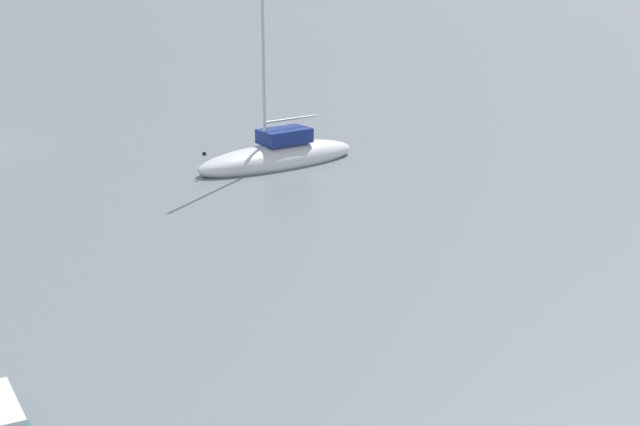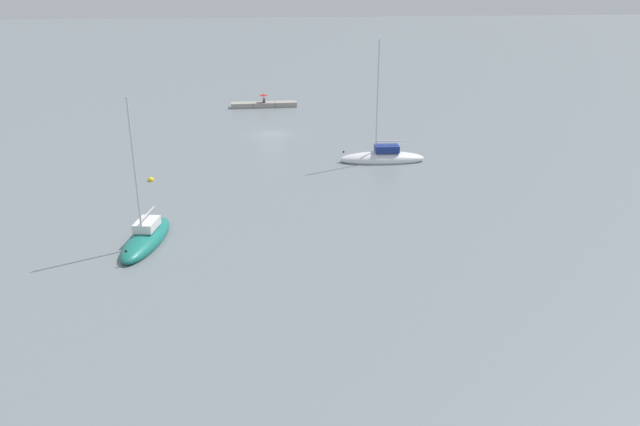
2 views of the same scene
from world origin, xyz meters
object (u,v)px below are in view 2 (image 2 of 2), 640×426
sailboat_teal_far (146,238)px  mooring_buoy_far (151,180)px  umbrella_open_red (264,95)px  sailboat_white_near (382,158)px  person_seated_grey_left (264,101)px

sailboat_teal_far → mooring_buoy_far: bearing=-72.0°
umbrella_open_red → sailboat_teal_far: sailboat_teal_far is taller
sailboat_white_near → mooring_buoy_far: (22.80, 3.30, -0.34)m
sailboat_teal_far → mooring_buoy_far: (1.46, -14.51, -0.29)m
sailboat_white_near → mooring_buoy_far: size_ratio=23.04×
umbrella_open_red → sailboat_white_near: 32.24m
umbrella_open_red → sailboat_teal_far: 49.43m
person_seated_grey_left → mooring_buoy_far: 35.80m
person_seated_grey_left → sailboat_teal_far: bearing=81.0°
sailboat_white_near → person_seated_grey_left: bearing=23.5°
umbrella_open_red → mooring_buoy_far: umbrella_open_red is taller
sailboat_white_near → sailboat_teal_far: sailboat_white_near is taller
sailboat_teal_far → sailboat_white_near: bearing=-127.9°
sailboat_teal_far → mooring_buoy_far: size_ratio=19.88×
umbrella_open_red → sailboat_teal_far: bearing=77.4°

